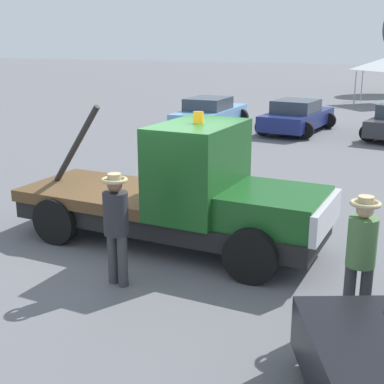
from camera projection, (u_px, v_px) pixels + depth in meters
ground_plane at (168, 242)px, 10.08m from camera, size 160.00×160.00×0.00m
tow_truck at (185, 196)px, 9.66m from camera, size 5.91×2.27×2.51m
person_near_truck at (361, 250)px, 6.94m from camera, size 0.40×0.40×1.78m
person_at_hood at (116, 221)px, 8.08m from camera, size 0.40×0.40×1.78m
parked_car_skyblue at (210, 113)px, 22.86m from camera, size 2.38×4.85×1.34m
parked_car_navy at (297, 116)px, 21.96m from camera, size 2.70×4.63×1.34m
traffic_cone at (172, 162)px, 15.54m from camera, size 0.40×0.40×0.55m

